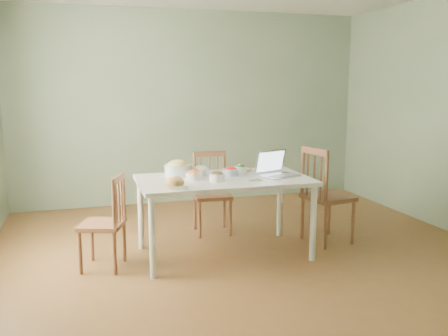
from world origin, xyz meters
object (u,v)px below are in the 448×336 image
object	(u,v)px
chair_far	(212,194)
dining_table	(224,217)
bowl_squash	(178,168)
bread_boule	(175,182)
laptop	(280,164)
chair_left	(102,222)
chair_right	(328,195)

from	to	relation	value
chair_far	dining_table	bearing A→B (deg)	-91.36
chair_far	bowl_squash	distance (m)	0.79
bread_boule	laptop	xyz separation A→B (m)	(1.11, 0.25, 0.07)
chair_left	bowl_squash	distance (m)	0.92
chair_left	bread_boule	xyz separation A→B (m)	(0.63, -0.31, 0.40)
chair_left	bowl_squash	world-z (taller)	bowl_squash
chair_far	laptop	world-z (taller)	laptop
bread_boule	laptop	distance (m)	1.14
chair_far	chair_right	distance (m)	1.29
dining_table	chair_far	size ratio (longest dim) A/B	1.81
chair_left	bread_boule	bearing A→B (deg)	83.54
dining_table	laptop	size ratio (longest dim) A/B	4.61
chair_left	chair_right	size ratio (longest dim) A/B	0.85
bread_boule	laptop	world-z (taller)	laptop
chair_far	laptop	size ratio (longest dim) A/B	2.54
chair_right	bread_boule	distance (m)	1.81
bread_boule	laptop	size ratio (longest dim) A/B	0.47
chair_far	bowl_squash	bearing A→B (deg)	-130.99
dining_table	chair_far	world-z (taller)	chair_far
chair_far	laptop	bearing A→B (deg)	-54.28
chair_right	dining_table	bearing A→B (deg)	82.23
dining_table	laptop	world-z (taller)	laptop
bread_boule	chair_left	bearing A→B (deg)	153.94
dining_table	bread_boule	distance (m)	0.78
chair_left	chair_right	xyz separation A→B (m)	(2.36, 0.09, 0.08)
bread_boule	dining_table	bearing A→B (deg)	30.96
chair_left	chair_right	distance (m)	2.37
bowl_squash	laptop	distance (m)	1.02
dining_table	chair_far	distance (m)	0.72
chair_right	bread_boule	world-z (taller)	chair_right
chair_left	bread_boule	world-z (taller)	bread_boule
chair_far	chair_right	bearing A→B (deg)	-25.96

